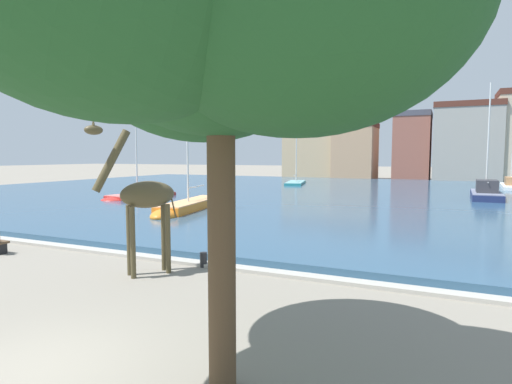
{
  "coord_description": "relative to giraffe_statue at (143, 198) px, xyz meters",
  "views": [
    {
      "loc": [
        6.35,
        -4.79,
        3.74
      ],
      "look_at": [
        -1.07,
        11.55,
        2.2
      ],
      "focal_mm": 29.46,
      "sensor_mm": 36.0,
      "label": 1
    }
  ],
  "objects": [
    {
      "name": "ground_plane",
      "position": [
        2.23,
        -5.6,
        -2.45
      ],
      "size": [
        300.0,
        300.0,
        0.0
      ],
      "primitive_type": "plane",
      "color": "gray"
    },
    {
      "name": "harbor_water",
      "position": [
        2.23,
        28.09,
        -2.27
      ],
      "size": [
        82.7,
        52.28,
        0.35
      ],
      "primitive_type": "cube",
      "color": "#2D5170",
      "rests_on": "ground"
    },
    {
      "name": "sailboat_white",
      "position": [
        14.9,
        41.71,
        -1.92
      ],
      "size": [
        2.17,
        9.21,
        8.95
      ],
      "color": "white",
      "rests_on": "ground"
    },
    {
      "name": "shade_tree",
      "position": [
        5.43,
        -4.94,
        3.33
      ],
      "size": [
        6.76,
        6.92,
        7.7
      ],
      "color": "brown",
      "rests_on": "ground"
    },
    {
      "name": "quay_edge_coping",
      "position": [
        2.23,
        1.7,
        -2.39
      ],
      "size": [
        82.7,
        0.5,
        0.12
      ],
      "primitive_type": "cube",
      "color": "#ADA89E",
      "rests_on": "ground"
    },
    {
      "name": "townhouse_corner_house",
      "position": [
        11.02,
        56.65,
        3.15
      ],
      "size": [
        8.82,
        7.72,
        11.16
      ],
      "color": "gray",
      "rests_on": "ground"
    },
    {
      "name": "sailboat_navy",
      "position": [
        11.53,
        28.08,
        -1.82
      ],
      "size": [
        2.27,
        7.61,
        9.53
      ],
      "color": "navy",
      "rests_on": "ground"
    },
    {
      "name": "townhouse_wide_warehouse",
      "position": [
        -11.81,
        57.0,
        1.7
      ],
      "size": [
        8.55,
        6.4,
        8.28
      ],
      "color": "tan",
      "rests_on": "ground"
    },
    {
      "name": "townhouse_end_terrace",
      "position": [
        -4.64,
        56.67,
        2.04
      ],
      "size": [
        6.24,
        7.25,
        8.94
      ],
      "color": "tan",
      "rests_on": "ground"
    },
    {
      "name": "giraffe_statue",
      "position": [
        0.0,
        0.0,
        0.0
      ],
      "size": [
        1.89,
        2.47,
        4.8
      ],
      "color": "#4C4228",
      "rests_on": "ground"
    },
    {
      "name": "sailboat_teal",
      "position": [
        -8.31,
        38.8,
        -2.1
      ],
      "size": [
        3.52,
        7.94,
        7.33
      ],
      "color": "teal",
      "rests_on": "ground"
    },
    {
      "name": "mooring_bollard",
      "position": [
        1.2,
        1.55,
        -2.2
      ],
      "size": [
        0.24,
        0.24,
        0.5
      ],
      "primitive_type": "cylinder",
      "color": "#232326",
      "rests_on": "ground"
    },
    {
      "name": "sailboat_red",
      "position": [
        -14.43,
        16.56,
        -2.09
      ],
      "size": [
        3.23,
        6.83,
        7.82
      ],
      "color": "red",
      "rests_on": "ground"
    },
    {
      "name": "townhouse_narrow_midrow",
      "position": [
        3.7,
        58.05,
        2.72
      ],
      "size": [
        5.24,
        7.87,
        10.32
      ],
      "color": "#8E5142",
      "rests_on": "ground"
    },
    {
      "name": "sailboat_orange",
      "position": [
        -6.18,
        11.61,
        -1.99
      ],
      "size": [
        3.03,
        8.85,
        6.56
      ],
      "color": "orange",
      "rests_on": "ground"
    }
  ]
}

